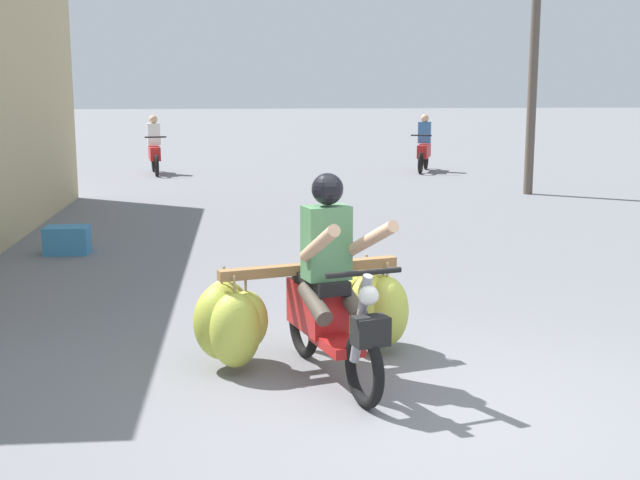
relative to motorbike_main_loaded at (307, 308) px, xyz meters
The scene contains 6 objects.
ground_plane 1.50m from the motorbike_main_loaded, 55.78° to the right, with size 120.00×120.00×0.00m, color slate.
motorbike_main_loaded is the anchor object (origin of this frame).
motorbike_distant_ahead_left 14.85m from the motorbike_main_loaded, 74.76° to the left, with size 0.70×1.56×1.40m.
motorbike_distant_ahead_right 14.54m from the motorbike_main_loaded, 100.50° to the left, with size 0.54×1.61×1.40m.
produce_crate 5.51m from the motorbike_main_loaded, 120.91° to the left, with size 0.56×0.40×0.36m, color teal.
utility_pole 11.48m from the motorbike_main_loaded, 62.87° to the left, with size 0.18×0.18×5.81m, color brown.
Camera 1 is at (-1.27, -5.46, 2.27)m, focal length 48.45 mm.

